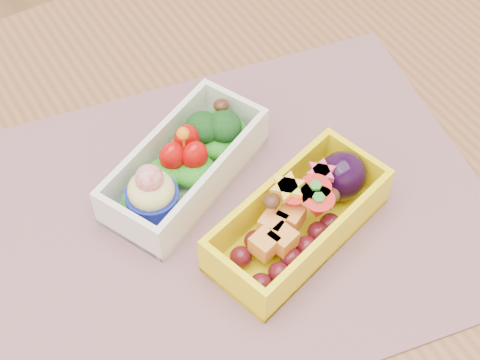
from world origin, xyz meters
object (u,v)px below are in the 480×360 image
table (270,277)px  bento_white (184,165)px  placemat (236,213)px  bento_yellow (301,217)px

table → bento_white: size_ratio=6.44×
placemat → bento_white: 0.06m
placemat → bento_white: bento_white is taller
placemat → bento_white: size_ratio=2.47×
table → placemat: size_ratio=2.60×
bento_white → bento_yellow: bento_white is taller
placemat → bento_yellow: bearing=-52.9°
bento_white → bento_yellow: bearing=-84.9°
bento_yellow → table: bearing=103.7°
table → placemat: 0.11m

